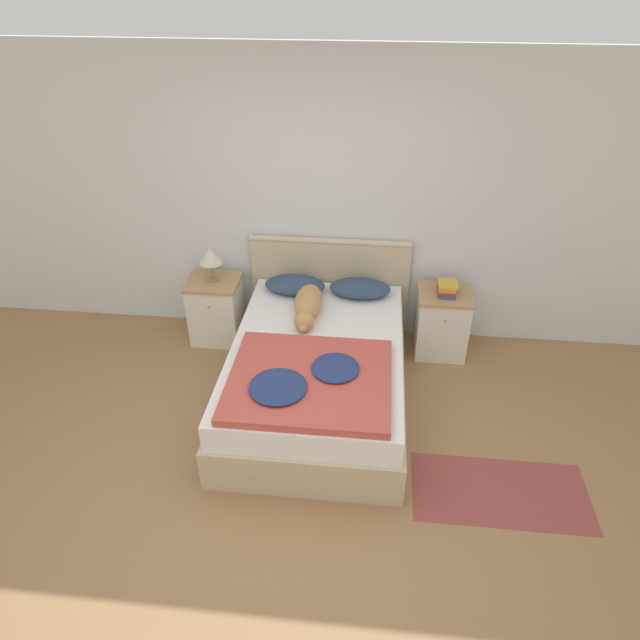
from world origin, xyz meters
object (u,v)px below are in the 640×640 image
at_px(book_stack, 447,288).
at_px(pillow_left, 295,285).
at_px(nightstand_left, 216,309).
at_px(table_lamp, 210,256).
at_px(bed, 317,374).
at_px(pillow_right, 360,288).
at_px(nightstand_right, 442,323).
at_px(dog, 308,305).

bearing_deg(book_stack, pillow_left, 179.56).
height_order(nightstand_left, table_lamp, table_lamp).
relative_size(bed, nightstand_left, 3.31).
height_order(pillow_right, table_lamp, table_lamp).
bearing_deg(bed, book_stack, 37.60).
height_order(bed, table_lamp, table_lamp).
distance_m(pillow_left, pillow_right, 0.58).
bearing_deg(pillow_left, nightstand_right, -0.41).
xyz_separation_m(bed, table_lamp, (-1.04, 0.81, 0.59)).
height_order(nightstand_right, book_stack, book_stack).
bearing_deg(pillow_right, dog, -137.43).
bearing_deg(pillow_left, pillow_right, 0.00).
height_order(bed, pillow_left, pillow_left).
relative_size(pillow_left, book_stack, 2.28).
xyz_separation_m(dog, table_lamp, (-0.91, 0.38, 0.21)).
distance_m(pillow_right, dog, 0.57).
xyz_separation_m(nightstand_left, table_lamp, (-0.00, 0.01, 0.55)).
relative_size(book_stack, table_lamp, 0.73).
relative_size(bed, nightstand_right, 3.31).
xyz_separation_m(nightstand_right, pillow_right, (-0.75, 0.01, 0.30)).
bearing_deg(nightstand_right, nightstand_left, 180.00).
height_order(dog, table_lamp, table_lamp).
height_order(pillow_left, pillow_right, same).
height_order(nightstand_left, pillow_right, pillow_right).
bearing_deg(dog, table_lamp, 157.27).
bearing_deg(dog, book_stack, 17.75).
relative_size(pillow_right, book_stack, 2.28).
height_order(nightstand_left, dog, dog).
bearing_deg(nightstand_right, pillow_left, 179.59).
relative_size(nightstand_right, pillow_left, 1.15).
relative_size(nightstand_left, table_lamp, 1.90).
relative_size(pillow_right, table_lamp, 1.66).
xyz_separation_m(pillow_right, book_stack, (0.75, -0.01, 0.05)).
xyz_separation_m(bed, nightstand_right, (1.04, 0.80, 0.04)).
height_order(bed, dog, dog).
xyz_separation_m(bed, book_stack, (1.04, 0.80, 0.40)).
relative_size(nightstand_left, nightstand_right, 1.00).
relative_size(bed, pillow_left, 3.81).
bearing_deg(bed, dog, 106.54).
bearing_deg(pillow_right, pillow_left, 180.00).
xyz_separation_m(nightstand_left, pillow_right, (1.33, 0.01, 0.30)).
xyz_separation_m(nightstand_right, pillow_left, (-1.33, 0.01, 0.30)).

